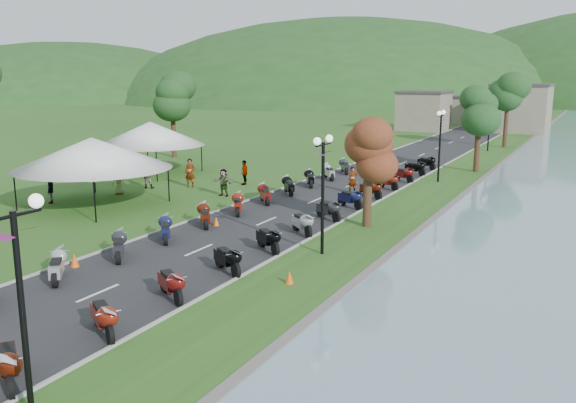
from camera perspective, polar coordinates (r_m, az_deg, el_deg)
The scene contains 13 objects.
road at distance 48.01m, azimuth 8.62°, elevation 2.68°, with size 7.00×120.00×0.02m, color #29292B.
hills_backdrop at distance 205.59m, azimuth 23.54°, elevation 8.79°, with size 360.00×120.00×76.00m, color #285621, non-canonical shape.
far_building at distance 91.67m, azimuth 16.79°, elevation 8.20°, with size 18.00×16.00×5.00m, color gray.
moto_row_left at distance 28.56m, azimuth -11.41°, elevation -2.59°, with size 2.60×46.10×1.10m, color #331411, non-canonical shape.
moto_row_right at distance 32.13m, azimuth 3.77°, elevation -0.77°, with size 2.60×41.60×1.10m, color #331411, non-canonical shape.
streetlamp_near at distance 14.37m, azimuth -23.58°, elevation -9.80°, with size 1.40×1.40×5.00m, color black, non-canonical shape.
vendor_tent_main at distance 36.96m, azimuth -17.73°, elevation 2.64°, with size 6.02×6.02×4.00m, color white, non-canonical shape.
vendor_tent_side at distance 48.05m, azimuth -12.68°, elevation 4.93°, with size 5.47×5.47×4.00m, color white, non-canonical shape.
tree_lakeside at distance 30.44m, azimuth 7.52°, elevation 3.34°, with size 2.23×2.23×6.20m, color #255221, non-canonical shape.
pedestrian_a at distance 42.01m, azimuth -9.10°, elevation 1.34°, with size 0.71×0.52×1.96m, color slate.
pedestrian_b at distance 42.18m, azimuth -12.96°, elevation 1.23°, with size 0.91×0.50×1.88m, color slate.
pedestrian_c at distance 38.96m, azimuth -21.35°, elevation -0.15°, with size 1.26×0.52×1.94m, color slate.
traffic_cone_near at distance 25.79m, azimuth -19.34°, elevation -5.22°, with size 0.36×0.36×0.57m, color #F2590C.
Camera 1 is at (15.28, -4.88, 7.56)m, focal length 38.00 mm.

